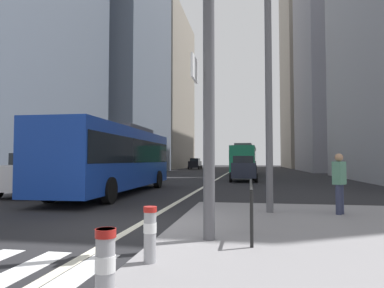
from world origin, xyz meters
name	(u,v)px	position (x,y,z in m)	size (l,w,h in m)	color
ground_plane	(216,180)	(0.00, 20.00, 0.00)	(160.00, 160.00, 0.00)	black
lane_centre_line	(225,175)	(0.00, 30.00, 0.01)	(0.20, 80.00, 0.01)	beige
office_tower_left_mid	(107,52)	(-16.00, 34.47, 16.06)	(13.53, 17.50, 32.13)	slate
office_tower_left_far	(155,92)	(-16.00, 58.05, 15.48)	(12.40, 22.73, 30.95)	gray
office_tower_right_mid	(346,39)	(17.00, 44.69, 19.54)	(13.05, 17.46, 39.09)	gray
office_tower_right_far	(316,68)	(17.00, 68.28, 21.56)	(13.37, 21.90, 43.11)	gray
city_bus_blue_oncoming	(116,156)	(-3.67, 7.69, 1.84)	(2.85, 11.48, 3.40)	#14389E
sedan_white_oncoming	(38,174)	(-6.98, 6.47, 0.99)	(2.05, 4.31, 1.94)	silver
city_bus_red_receding	(244,158)	(2.14, 31.01, 1.83)	(2.93, 10.66, 3.40)	#198456
car_oncoming_mid	(195,164)	(-6.88, 52.03, 0.99)	(2.05, 4.35, 1.94)	black
car_receding_near	(243,168)	(2.23, 18.49, 0.99)	(2.21, 4.26, 1.94)	#232838
traffic_signal_gantry	(120,38)	(0.23, -1.65, 4.08)	(5.46, 0.65, 6.00)	#515156
street_lamp_post	(268,35)	(3.33, 1.96, 5.28)	(5.50, 0.32, 8.00)	#56565B
bollard_front	(105,269)	(1.44, -5.00, 0.62)	(0.20, 0.20, 0.85)	#99999E
bollard_left	(150,231)	(1.34, -3.20, 0.60)	(0.20, 0.20, 0.81)	#99999E
pedestrian_railing	(251,196)	(2.80, -0.39, 0.85)	(0.06, 3.43, 0.98)	black
pedestrian_waiting	(339,180)	(5.20, 1.91, 1.07)	(0.42, 0.45, 1.67)	#2D334C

